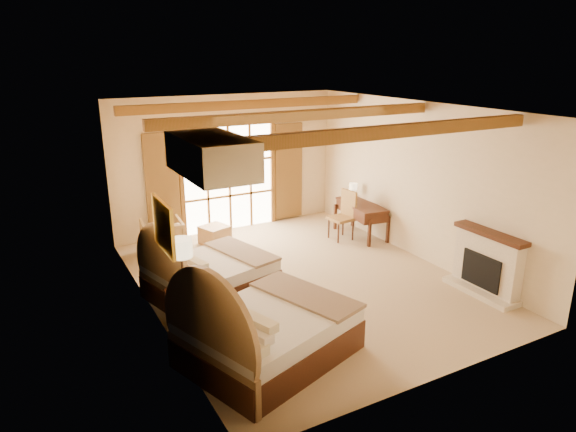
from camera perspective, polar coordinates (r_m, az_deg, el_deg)
floor at (r=9.74m, az=1.49°, el=-7.18°), size 7.00×7.00×0.00m
wall_back at (r=12.25m, az=-6.71°, el=5.81°), size 5.50×0.00×5.50m
wall_left at (r=8.21m, az=-15.28°, el=-0.65°), size 0.00×7.00×7.00m
wall_right at (r=10.79m, az=14.33°, el=3.76°), size 0.00×7.00×7.00m
ceiling at (r=8.88m, az=1.65°, el=11.90°), size 7.00×7.00×0.00m
ceiling_beams at (r=8.90m, az=1.64°, el=11.13°), size 5.39×4.60×0.18m
french_doors at (r=12.27m, az=-6.55°, el=4.17°), size 3.95×0.08×2.60m
fireplace at (r=9.71m, az=21.15°, el=-5.24°), size 0.46×1.40×1.16m
painting at (r=7.48m, az=-13.64°, el=-1.10°), size 0.06×0.95×0.75m
canopy_valance at (r=6.11m, az=-8.53°, el=6.68°), size 0.70×1.40×0.45m
bed_near at (r=7.23m, az=-3.24°, el=-12.68°), size 2.73×2.30×1.47m
bed_far at (r=9.15m, az=-9.38°, el=-6.38°), size 2.37×1.98×1.33m
nightstand at (r=8.15m, az=-11.36°, el=-10.36°), size 0.58×0.58×0.63m
floor_lamp at (r=7.61m, az=-11.76°, el=-4.16°), size 0.33×0.33×1.55m
armchair at (r=11.15m, az=-13.76°, el=-2.31°), size 0.89×0.91×0.76m
ottoman at (r=11.63m, az=-8.14°, el=-2.07°), size 0.70×0.70×0.40m
desk at (r=12.03m, az=8.10°, el=-0.28°), size 0.82×1.53×0.78m
desk_chair at (r=11.80m, az=6.01°, el=-0.93°), size 0.54×0.54×1.12m
desk_lamp at (r=12.22m, az=7.25°, el=3.19°), size 0.19×0.19×0.37m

